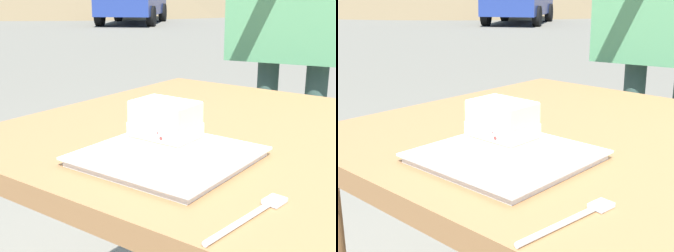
% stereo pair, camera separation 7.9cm
% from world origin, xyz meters
% --- Properties ---
extents(patio_table, '(1.22, 0.87, 0.78)m').
position_xyz_m(patio_table, '(0.00, 0.00, 0.66)').
color(patio_table, olive).
rests_on(patio_table, ground).
extents(dessert_plate, '(0.26, 0.26, 0.02)m').
position_xyz_m(dessert_plate, '(-0.16, -0.23, 0.78)').
color(dessert_plate, white).
rests_on(dessert_plate, patio_table).
extents(cake_slice, '(0.10, 0.08, 0.09)m').
position_xyz_m(cake_slice, '(-0.16, -0.24, 0.84)').
color(cake_slice, beige).
rests_on(cake_slice, dessert_plate).
extents(dessert_fork, '(0.03, 0.17, 0.01)m').
position_xyz_m(dessert_fork, '(0.05, -0.33, 0.78)').
color(dessert_fork, silver).
rests_on(dessert_fork, patio_table).
extents(parked_car_near, '(3.43, 4.31, 1.39)m').
position_xyz_m(parked_car_near, '(-10.24, 11.46, 0.74)').
color(parked_car_near, navy).
rests_on(parked_car_near, ground).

